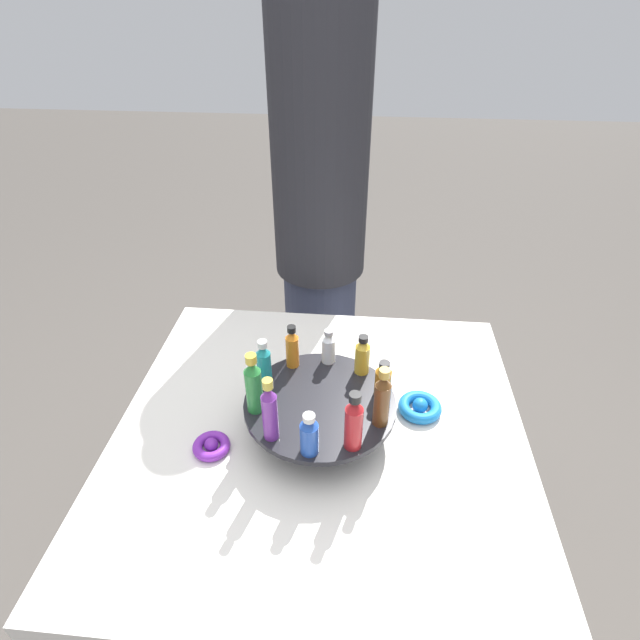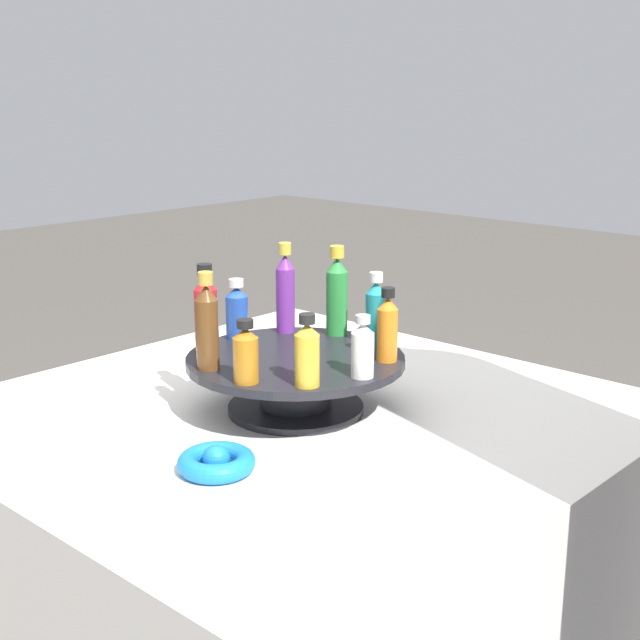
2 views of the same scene
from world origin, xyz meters
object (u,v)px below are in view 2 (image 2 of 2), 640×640
bottle_clear (363,349)px  bottle_teal (376,312)px  ribbon_bow_purple (354,361)px  ribbon_bow_blue (216,462)px  bottle_orange (387,327)px  bottle_red (206,312)px  bottle_gold (307,353)px  display_stand (296,376)px  bottle_blue (237,311)px  bottle_amber (246,354)px  bottle_brown (207,325)px  bottle_green (337,294)px  bottle_purple (285,291)px

bottle_clear → bottle_teal: size_ratio=0.77×
ribbon_bow_purple → ribbon_bow_blue: 0.46m
bottle_orange → bottle_red: bottle_red is taller
bottle_red → ribbon_bow_purple: 0.32m
bottle_clear → bottle_gold: bearing=158.9°
display_stand → bottle_gold: bottle_gold is taller
bottle_blue → bottle_amber: size_ratio=1.09×
display_stand → bottle_clear: bearing=-93.1°
bottle_blue → bottle_gold: size_ratio=0.97×
bottle_amber → bottle_brown: bearing=86.9°
ribbon_bow_blue → bottle_amber: bearing=24.6°
bottle_orange → bottle_gold: bearing=176.9°
bottle_amber → ribbon_bow_purple: size_ratio=1.10×
bottle_green → bottle_orange: bearing=-111.1°
bottle_gold → ribbon_bow_purple: bottle_gold is taller
bottle_teal → bottle_brown: bottle_brown is taller
bottle_purple → bottle_amber: bottle_purple is taller
bottle_brown → display_stand: bearing=-21.1°
bottle_orange → bottle_teal: 0.08m
display_stand → bottle_green: (0.13, 0.03, 0.09)m
bottle_blue → bottle_teal: bearing=-57.1°
display_stand → bottle_amber: 0.15m
bottle_purple → bottle_green: bearing=-57.1°
bottle_green → display_stand: bearing=-165.1°
bottle_gold → ribbon_bow_purple: 0.37m
bottle_teal → bottle_amber: bearing=176.9°
bottle_red → bottle_gold: bearing=-93.1°
bottle_red → bottle_brown: bottle_brown is taller
bottle_brown → ribbon_bow_purple: 0.37m
ribbon_bow_purple → ribbon_bow_blue: size_ratio=0.80×
bottle_green → bottle_gold: (-0.21, -0.14, -0.02)m
display_stand → bottle_blue: (0.01, 0.13, 0.07)m
bottle_clear → bottle_gold: size_ratio=0.89×
bottle_blue → bottle_gold: 0.25m
bottle_teal → bottle_red: (-0.19, 0.16, 0.01)m
bottle_amber → display_stand: bearing=14.9°
bottle_orange → bottle_blue: size_ratio=1.14×
display_stand → ribbon_bow_blue: size_ratio=3.25×
bottle_blue → bottle_brown: size_ratio=0.68×
bottle_brown → ribbon_bow_blue: size_ratio=1.40×
bottle_gold → ribbon_bow_purple: size_ratio=1.24×
bottle_purple → bottle_gold: 0.26m
display_stand → bottle_gold: 0.15m
bottle_brown → bottle_gold: 0.15m
bottle_orange → ribbon_bow_purple: size_ratio=1.37×
bottle_teal → ribbon_bow_blue: size_ratio=1.14×
ribbon_bow_purple → bottle_teal: bearing=-127.7°
ribbon_bow_purple → bottle_purple: bearing=168.7°
bottle_clear → bottle_purple: bottle_purple is taller
bottle_red → bottle_brown: size_ratio=0.96×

